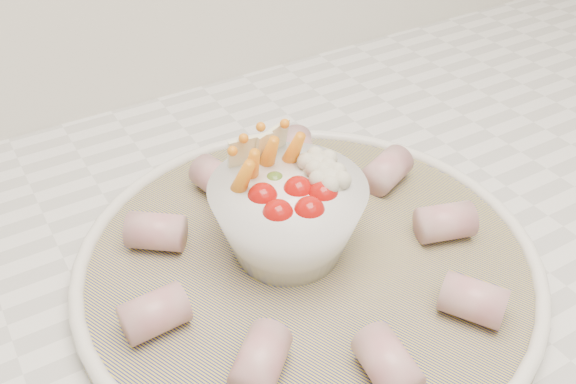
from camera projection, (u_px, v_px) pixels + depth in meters
serving_platter at (308, 262)px, 0.52m from camera, size 0.49×0.49×0.02m
veggie_bowl at (288, 214)px, 0.51m from camera, size 0.12×0.12×0.10m
cured_meat_rolls at (308, 244)px, 0.51m from camera, size 0.30×0.29×0.03m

